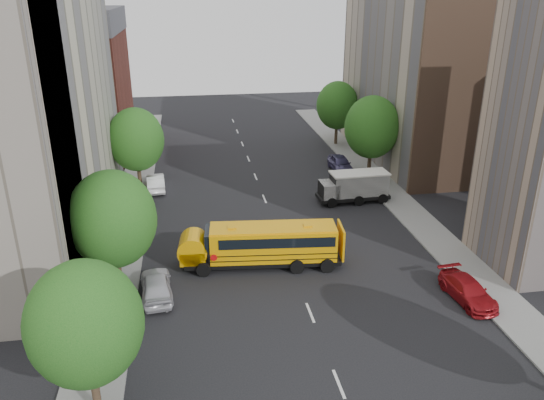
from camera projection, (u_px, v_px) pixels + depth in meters
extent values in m
plane|color=black|center=(285.00, 250.00, 37.95)|extent=(120.00, 120.00, 0.00)
cube|color=slate|center=(126.00, 231.00, 40.79)|extent=(3.00, 80.00, 0.12)
cube|color=slate|center=(409.00, 212.00, 44.21)|extent=(3.00, 80.00, 0.12)
cube|color=silver|center=(264.00, 199.00, 47.10)|extent=(0.15, 64.00, 0.01)
cube|color=#B8B394|center=(18.00, 102.00, 37.03)|extent=(10.00, 26.00, 20.00)
cube|color=maroon|center=(79.00, 94.00, 58.48)|extent=(10.00, 15.00, 13.00)
cube|color=tan|center=(419.00, 74.00, 55.58)|extent=(10.00, 22.00, 18.00)
cube|color=brown|center=(473.00, 93.00, 45.51)|extent=(10.10, 0.30, 18.00)
cylinder|color=#38281C|center=(95.00, 387.00, 22.99)|extent=(0.36, 0.36, 2.70)
ellipsoid|color=#134A15|center=(85.00, 324.00, 21.75)|extent=(4.80, 4.80, 5.52)
cylinder|color=#38281C|center=(119.00, 272.00, 32.11)|extent=(0.36, 0.36, 2.88)
ellipsoid|color=#134A15|center=(112.00, 219.00, 30.80)|extent=(5.12, 5.12, 5.89)
cylinder|color=#38281C|center=(140.00, 176.00, 48.60)|extent=(0.36, 0.36, 2.81)
ellipsoid|color=#134A15|center=(136.00, 140.00, 47.32)|extent=(4.99, 4.99, 5.74)
cylinder|color=#38281C|center=(369.00, 163.00, 51.85)|extent=(0.36, 0.36, 2.95)
ellipsoid|color=#134A15|center=(372.00, 127.00, 50.50)|extent=(5.25, 5.25, 6.04)
cylinder|color=#38281C|center=(336.00, 133.00, 62.88)|extent=(0.36, 0.36, 2.74)
ellipsoid|color=#134A15|center=(337.00, 105.00, 61.63)|extent=(4.86, 4.86, 5.59)
cube|color=black|center=(263.00, 258.00, 35.70)|extent=(10.52, 3.33, 0.28)
cube|color=#E99E04|center=(272.00, 242.00, 35.29)|extent=(8.49, 3.09, 2.12)
cube|color=#E99E04|center=(199.00, 253.00, 35.23)|extent=(1.86, 2.27, 0.92)
cube|color=black|center=(213.00, 238.00, 34.88)|extent=(0.66, 2.16, 1.11)
cube|color=#E99E04|center=(272.00, 227.00, 34.89)|extent=(8.47, 2.91, 0.13)
cube|color=black|center=(275.00, 236.00, 35.13)|extent=(7.76, 3.08, 0.69)
cube|color=black|center=(272.00, 252.00, 35.56)|extent=(8.50, 3.15, 0.06)
cube|color=black|center=(272.00, 247.00, 35.43)|extent=(8.50, 3.15, 0.06)
cube|color=#E99E04|center=(335.00, 240.00, 35.54)|extent=(0.36, 2.31, 2.12)
cube|color=#E99E04|center=(234.00, 227.00, 34.70)|extent=(0.60, 0.60, 0.09)
cube|color=#E99E04|center=(304.00, 225.00, 34.98)|extent=(0.60, 0.60, 0.09)
cylinder|color=#E99E04|center=(199.00, 247.00, 35.06)|extent=(2.13, 2.30, 1.94)
cylinder|color=red|center=(218.00, 257.00, 34.04)|extent=(0.46, 0.08, 0.46)
cylinder|color=black|center=(208.00, 269.00, 34.43)|extent=(0.95, 0.36, 0.92)
cylinder|color=black|center=(210.00, 253.00, 36.57)|extent=(0.95, 0.36, 0.92)
cylinder|color=black|center=(294.00, 266.00, 34.77)|extent=(0.95, 0.36, 0.92)
cylinder|color=black|center=(291.00, 250.00, 36.91)|extent=(0.95, 0.36, 0.92)
cylinder|color=black|center=(322.00, 265.00, 34.88)|extent=(0.95, 0.36, 0.92)
cylinder|color=black|center=(317.00, 249.00, 37.02)|extent=(0.95, 0.36, 0.92)
cube|color=black|center=(353.00, 196.00, 46.35)|extent=(6.30, 2.30, 0.31)
cube|color=white|center=(359.00, 184.00, 46.04)|extent=(4.84, 2.14, 1.87)
cube|color=white|center=(328.00, 189.00, 45.65)|extent=(1.52, 2.02, 1.25)
cube|color=silver|center=(360.00, 173.00, 45.67)|extent=(5.06, 2.25, 0.12)
cylinder|color=black|center=(331.00, 203.00, 45.02)|extent=(0.88, 0.29, 0.87)
cylinder|color=black|center=(324.00, 194.00, 46.91)|extent=(0.88, 0.29, 0.87)
cylinder|color=black|center=(359.00, 201.00, 45.48)|extent=(0.88, 0.29, 0.87)
cylinder|color=black|center=(351.00, 192.00, 47.36)|extent=(0.88, 0.29, 0.87)
cylinder|color=black|center=(384.00, 199.00, 45.89)|extent=(0.88, 0.29, 0.87)
cylinder|color=black|center=(375.00, 191.00, 47.78)|extent=(0.88, 0.29, 0.87)
imported|color=#B7B6BD|center=(156.00, 285.00, 31.96)|extent=(2.21, 4.66, 1.54)
imported|color=white|center=(156.00, 182.00, 48.99)|extent=(1.88, 4.57, 1.47)
imported|color=maroon|center=(468.00, 290.00, 31.65)|extent=(2.26, 4.66, 1.31)
imported|color=#3F3862|center=(340.00, 164.00, 53.98)|extent=(1.88, 4.59, 1.56)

